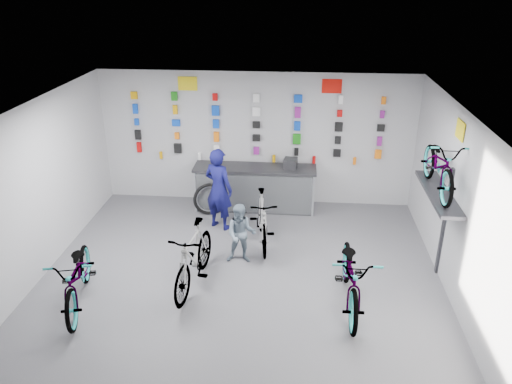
# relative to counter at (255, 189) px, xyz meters

# --- Properties ---
(floor) EXTENTS (8.00, 8.00, 0.00)m
(floor) POSITION_rel_counter_xyz_m (0.00, -3.54, -0.49)
(floor) COLOR #4C4B50
(floor) RESTS_ON ground
(ceiling) EXTENTS (8.00, 8.00, 0.00)m
(ceiling) POSITION_rel_counter_xyz_m (0.00, -3.54, 2.51)
(ceiling) COLOR white
(ceiling) RESTS_ON wall_back
(wall_back) EXTENTS (7.00, 0.00, 7.00)m
(wall_back) POSITION_rel_counter_xyz_m (0.00, 0.46, 1.01)
(wall_back) COLOR #B7B7B9
(wall_back) RESTS_ON floor
(wall_left) EXTENTS (0.00, 8.00, 8.00)m
(wall_left) POSITION_rel_counter_xyz_m (-3.50, -3.54, 1.01)
(wall_left) COLOR #B7B7B9
(wall_left) RESTS_ON floor
(wall_right) EXTENTS (0.00, 8.00, 8.00)m
(wall_right) POSITION_rel_counter_xyz_m (3.50, -3.54, 1.01)
(wall_right) COLOR #B7B7B9
(wall_right) RESTS_ON floor
(counter) EXTENTS (2.70, 0.66, 1.00)m
(counter) POSITION_rel_counter_xyz_m (0.00, 0.00, 0.00)
(counter) COLOR black
(counter) RESTS_ON floor
(merch_wall) EXTENTS (5.55, 0.08, 1.55)m
(merch_wall) POSITION_rel_counter_xyz_m (-0.03, 0.39, 1.29)
(merch_wall) COLOR #BB0808
(merch_wall) RESTS_ON wall_back
(wall_bracket) EXTENTS (0.39, 1.90, 2.00)m
(wall_bracket) POSITION_rel_counter_xyz_m (3.33, -2.34, 0.98)
(wall_bracket) COLOR #333338
(wall_bracket) RESTS_ON wall_right
(sign_left) EXTENTS (0.42, 0.02, 0.30)m
(sign_left) POSITION_rel_counter_xyz_m (-1.50, 0.44, 2.23)
(sign_left) COLOR yellow
(sign_left) RESTS_ON wall_back
(sign_right) EXTENTS (0.42, 0.02, 0.30)m
(sign_right) POSITION_rel_counter_xyz_m (1.60, 0.44, 2.23)
(sign_right) COLOR red
(sign_right) RESTS_ON wall_back
(sign_side) EXTENTS (0.02, 0.40, 0.30)m
(sign_side) POSITION_rel_counter_xyz_m (3.48, -2.34, 2.16)
(sign_side) COLOR yellow
(sign_side) RESTS_ON wall_right
(bike_left) EXTENTS (1.15, 2.07, 1.03)m
(bike_left) POSITION_rel_counter_xyz_m (-2.48, -3.78, 0.03)
(bike_left) COLOR gray
(bike_left) RESTS_ON floor
(bike_center) EXTENTS (0.76, 1.92, 1.12)m
(bike_center) POSITION_rel_counter_xyz_m (-0.75, -3.12, 0.07)
(bike_center) COLOR gray
(bike_center) RESTS_ON floor
(bike_right) EXTENTS (0.73, 2.09, 1.10)m
(bike_right) POSITION_rel_counter_xyz_m (1.85, -3.42, 0.06)
(bike_right) COLOR gray
(bike_right) RESTS_ON floor
(bike_service) EXTENTS (0.74, 1.80, 1.05)m
(bike_service) POSITION_rel_counter_xyz_m (0.29, -1.58, 0.04)
(bike_service) COLOR gray
(bike_service) RESTS_ON floor
(bike_wall) EXTENTS (0.63, 1.80, 0.95)m
(bike_wall) POSITION_rel_counter_xyz_m (3.25, -2.34, 1.57)
(bike_wall) COLOR gray
(bike_wall) RESTS_ON wall_bracket
(clerk) EXTENTS (0.75, 0.65, 1.74)m
(clerk) POSITION_rel_counter_xyz_m (-0.66, -0.97, 0.38)
(clerk) COLOR #0E0F4B
(clerk) RESTS_ON floor
(customer) EXTENTS (0.57, 0.45, 1.15)m
(customer) POSITION_rel_counter_xyz_m (-0.04, -2.28, 0.09)
(customer) COLOR slate
(customer) RESTS_ON floor
(spare_wheel) EXTENTS (0.73, 0.36, 0.73)m
(spare_wheel) POSITION_rel_counter_xyz_m (-0.97, -0.37, -0.13)
(spare_wheel) COLOR black
(spare_wheel) RESTS_ON floor
(register) EXTENTS (0.32, 0.34, 0.22)m
(register) POSITION_rel_counter_xyz_m (0.78, 0.01, 0.62)
(register) COLOR black
(register) RESTS_ON counter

